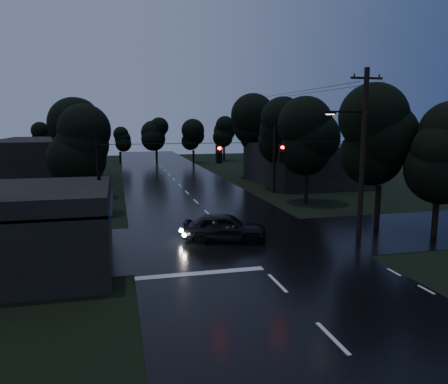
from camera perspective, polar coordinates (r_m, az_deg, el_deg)
name	(u,v)px	position (r m, az deg, el deg)	size (l,w,h in m)	color
ground	(332,339)	(15.34, 13.96, -18.09)	(160.00, 160.00, 0.00)	black
main_road	(187,193)	(43.05, -4.86, -0.10)	(12.00, 120.00, 0.02)	black
cross_street	(235,241)	(25.82, 1.45, -6.42)	(60.00, 9.00, 0.02)	black
building_far_right	(303,163)	(50.59, 10.26, 3.70)	(10.00, 14.00, 4.40)	black
building_far_left	(49,161)	(52.70, -21.92, 3.72)	(10.00, 16.00, 5.00)	black
utility_pole_main	(362,151)	(26.95, 17.53, 5.18)	(3.50, 0.30, 10.00)	black
utility_pole_far	(274,153)	(42.76, 6.59, 5.05)	(2.00, 0.30, 7.50)	black
anchor_pole_left	(100,199)	(23.34, -15.90, -0.91)	(0.18, 0.18, 6.00)	black
span_signals	(250,153)	(24.11, 3.42, 5.13)	(15.00, 0.37, 1.12)	black
tree_corner_near	(381,136)	(29.99, 19.88, 6.84)	(4.48, 4.48, 9.44)	black
tree_corner_far	(440,151)	(28.82, 26.43, 4.85)	(3.92, 3.92, 8.26)	black
tree_left_a	(83,145)	(34.11, -17.99, 5.90)	(3.92, 3.92, 8.26)	black
tree_left_b	(82,136)	(42.11, -18.08, 6.96)	(4.20, 4.20, 8.85)	black
tree_left_c	(83,130)	(52.11, -17.98, 7.74)	(4.48, 4.48, 9.44)	black
tree_right_a	(308,137)	(37.40, 10.88, 7.02)	(4.20, 4.20, 8.85)	black
tree_right_b	(280,131)	(44.99, 7.32, 7.94)	(4.48, 4.48, 9.44)	black
tree_right_c	(255,126)	(54.62, 4.11, 8.60)	(4.76, 4.76, 10.03)	black
car	(225,227)	(25.63, 0.11, -4.60)	(1.97, 4.90, 1.67)	black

